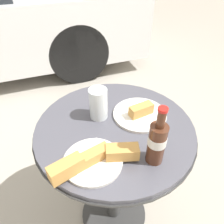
% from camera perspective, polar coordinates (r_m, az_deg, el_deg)
% --- Properties ---
extents(ground_plane, '(30.00, 30.00, 0.00)m').
position_cam_1_polar(ground_plane, '(1.53, 0.47, -24.95)').
color(ground_plane, '#A8A093').
extents(bistro_table, '(0.67, 0.67, 0.76)m').
position_cam_1_polar(bistro_table, '(1.05, 0.63, -11.50)').
color(bistro_table, '#333333').
rests_on(bistro_table, ground_plane).
extents(cola_bottle_left, '(0.06, 0.06, 0.23)m').
position_cam_1_polar(cola_bottle_left, '(0.74, 11.66, -7.60)').
color(cola_bottle_left, '#4C2819').
rests_on(cola_bottle_left, bistro_table).
extents(drinking_glass, '(0.08, 0.08, 0.14)m').
position_cam_1_polar(drinking_glass, '(0.92, -3.57, 1.90)').
color(drinking_glass, '#C68923').
rests_on(drinking_glass, bistro_table).
extents(lunch_plate_near, '(0.23, 0.23, 0.06)m').
position_cam_1_polar(lunch_plate_near, '(0.96, 7.34, -0.33)').
color(lunch_plate_near, silver).
rests_on(lunch_plate_near, bistro_table).
extents(lunch_plate_far, '(0.32, 0.21, 0.07)m').
position_cam_1_polar(lunch_plate_far, '(0.76, -4.94, -12.39)').
color(lunch_plate_far, silver).
rests_on(lunch_plate_far, bistro_table).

